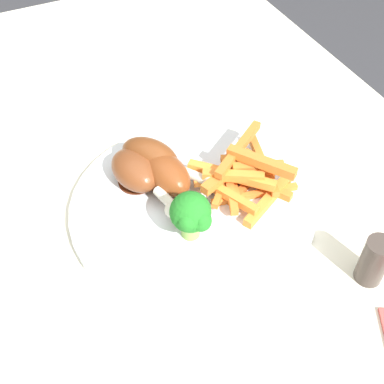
{
  "coord_description": "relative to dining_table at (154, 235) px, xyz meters",
  "views": [
    {
      "loc": [
        0.43,
        -0.14,
        1.19
      ],
      "look_at": [
        0.06,
        0.03,
        0.75
      ],
      "focal_mm": 47.36,
      "sensor_mm": 36.0,
      "label": 1
    }
  ],
  "objects": [
    {
      "name": "broccoli_floret_front",
      "position": [
        0.11,
        0.01,
        0.15
      ],
      "size": [
        0.05,
        0.05,
        0.06
      ],
      "color": "#92BD56",
      "rests_on": "dinner_plate"
    },
    {
      "name": "carrot_fries_pile",
      "position": [
        0.07,
        0.1,
        0.14
      ],
      "size": [
        0.13,
        0.12,
        0.05
      ],
      "color": "orange",
      "rests_on": "dinner_plate"
    },
    {
      "name": "pepper_shaker",
      "position": [
        0.23,
        0.16,
        0.14
      ],
      "size": [
        0.03,
        0.03,
        0.06
      ],
      "primitive_type": "cylinder",
      "color": "#423833",
      "rests_on": "dining_table"
    },
    {
      "name": "chicken_drumstick_far",
      "position": [
        0.03,
        0.02,
        0.14
      ],
      "size": [
        0.14,
        0.06,
        0.04
      ],
      "color": "#56220F",
      "rests_on": "dinner_plate"
    },
    {
      "name": "chicken_drumstick_extra",
      "position": [
        -0.01,
        0.01,
        0.14
      ],
      "size": [
        0.13,
        0.1,
        0.05
      ],
      "color": "#4C200E",
      "rests_on": "dinner_plate"
    },
    {
      "name": "fork",
      "position": [
        -0.37,
        0.13,
        0.11
      ],
      "size": [
        0.16,
        0.12,
        0.0
      ],
      "primitive_type": "cube",
      "rotation": [
        0.0,
        0.0,
        0.63
      ],
      "color": "silver",
      "rests_on": "dining_table"
    },
    {
      "name": "chicken_drumstick_near",
      "position": [
        0.01,
        -0.01,
        0.14
      ],
      "size": [
        0.13,
        0.07,
        0.04
      ],
      "color": "#4F2211",
      "rests_on": "dinner_plate"
    },
    {
      "name": "dinner_plate",
      "position": [
        0.06,
        0.03,
        0.11
      ],
      "size": [
        0.3,
        0.3,
        0.01
      ],
      "primitive_type": "cylinder",
      "color": "silver",
      "rests_on": "dining_table"
    },
    {
      "name": "dining_table",
      "position": [
        0.0,
        0.0,
        0.0
      ],
      "size": [
        1.07,
        0.79,
        0.71
      ],
      "color": "silver",
      "rests_on": "ground_plane"
    }
  ]
}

